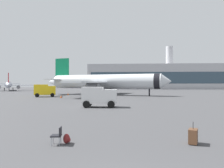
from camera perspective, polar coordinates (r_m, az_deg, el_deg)
airplane_at_gate at (r=55.88m, az=-2.19°, el=0.65°), size 35.16×32.07×10.50m
airplane_taxiing at (r=107.58m, az=-26.63°, el=-0.19°), size 22.27×24.11×7.74m
service_truck at (r=50.94m, az=-18.14°, el=-1.58°), size 5.27×3.88×2.90m
cargo_van at (r=26.68m, az=-3.59°, el=-3.32°), size 4.44×2.39×2.60m
safety_cone_near at (r=46.15m, az=-13.92°, el=-3.34°), size 0.44×0.44×0.65m
safety_cone_mid at (r=57.47m, az=-12.05°, el=-2.61°), size 0.44×0.44×0.81m
rolling_suitcase at (r=11.28m, az=21.51°, el=-13.26°), size 0.62×0.75×1.10m
traveller_backpack at (r=10.93m, az=-12.39°, el=-14.56°), size 0.36×0.40×0.48m
gate_chair at (r=10.74m, az=-14.79°, el=-13.35°), size 0.53×0.53×0.86m
terminal_building at (r=134.49m, az=11.84°, el=1.93°), size 83.00×23.76×27.00m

